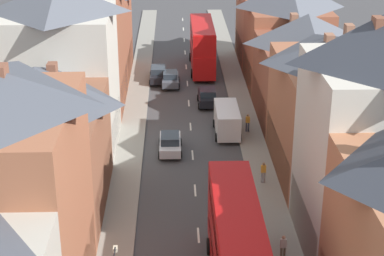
{
  "coord_description": "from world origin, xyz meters",
  "views": [
    {
      "loc": [
        -1.45,
        -10.83,
        21.91
      ],
      "look_at": [
        -0.06,
        35.59,
        2.54
      ],
      "focal_mm": 60.0,
      "sensor_mm": 36.0,
      "label": 1
    }
  ],
  "objects_px": {
    "car_parked_right_a": "(158,74)",
    "pedestrian_mid_right": "(263,171)",
    "delivery_van": "(227,120)",
    "pedestrian_mid_left": "(283,246)",
    "double_decker_bus_lead": "(202,45)",
    "pedestrian_far_left": "(248,122)",
    "car_near_silver": "(170,79)",
    "double_decker_bus_mid_street": "(236,244)",
    "car_near_blue": "(208,97)",
    "car_parked_left_a": "(170,143)"
  },
  "relations": [
    {
      "from": "double_decker_bus_lead",
      "to": "car_near_blue",
      "type": "bearing_deg",
      "value": -89.95
    },
    {
      "from": "double_decker_bus_mid_street",
      "to": "pedestrian_far_left",
      "type": "distance_m",
      "value": 22.09
    },
    {
      "from": "double_decker_bus_lead",
      "to": "car_parked_right_a",
      "type": "bearing_deg",
      "value": -139.98
    },
    {
      "from": "pedestrian_mid_left",
      "to": "pedestrian_mid_right",
      "type": "relative_size",
      "value": 1.0
    },
    {
      "from": "car_near_blue",
      "to": "car_parked_left_a",
      "type": "bearing_deg",
      "value": -108.38
    },
    {
      "from": "pedestrian_mid_left",
      "to": "pedestrian_far_left",
      "type": "distance_m",
      "value": 19.42
    },
    {
      "from": "car_parked_right_a",
      "to": "pedestrian_mid_right",
      "type": "height_order",
      "value": "pedestrian_mid_right"
    },
    {
      "from": "double_decker_bus_lead",
      "to": "delivery_van",
      "type": "distance_m",
      "value": 18.79
    },
    {
      "from": "car_near_blue",
      "to": "pedestrian_far_left",
      "type": "distance_m",
      "value": 7.68
    },
    {
      "from": "delivery_van",
      "to": "pedestrian_far_left",
      "type": "distance_m",
      "value": 1.85
    },
    {
      "from": "double_decker_bus_lead",
      "to": "car_parked_right_a",
      "type": "distance_m",
      "value": 6.68
    },
    {
      "from": "double_decker_bus_lead",
      "to": "pedestrian_mid_right",
      "type": "distance_m",
      "value": 28.37
    },
    {
      "from": "delivery_van",
      "to": "double_decker_bus_lead",
      "type": "bearing_deg",
      "value": 94.01
    },
    {
      "from": "car_near_silver",
      "to": "pedestrian_mid_left",
      "type": "distance_m",
      "value": 32.98
    },
    {
      "from": "car_near_silver",
      "to": "delivery_van",
      "type": "bearing_deg",
      "value": -69.39
    },
    {
      "from": "car_near_silver",
      "to": "pedestrian_far_left",
      "type": "xyz_separation_m",
      "value": [
        6.71,
        -12.87,
        0.23
      ]
    },
    {
      "from": "car_near_silver",
      "to": "delivery_van",
      "type": "xyz_separation_m",
      "value": [
        4.9,
        -13.03,
        0.53
      ]
    },
    {
      "from": "car_near_silver",
      "to": "car_parked_left_a",
      "type": "height_order",
      "value": "car_parked_left_a"
    },
    {
      "from": "pedestrian_mid_right",
      "to": "double_decker_bus_mid_street",
      "type": "bearing_deg",
      "value": -104.75
    },
    {
      "from": "car_parked_left_a",
      "to": "delivery_van",
      "type": "bearing_deg",
      "value": 36.74
    },
    {
      "from": "double_decker_bus_lead",
      "to": "double_decker_bus_mid_street",
      "type": "xyz_separation_m",
      "value": [
        0.0,
        -40.33,
        0.0
      ]
    },
    {
      "from": "car_near_blue",
      "to": "pedestrian_mid_right",
      "type": "height_order",
      "value": "pedestrian_mid_right"
    },
    {
      "from": "car_near_silver",
      "to": "car_parked_left_a",
      "type": "distance_m",
      "value": 16.69
    },
    {
      "from": "double_decker_bus_lead",
      "to": "delivery_van",
      "type": "bearing_deg",
      "value": -85.99
    },
    {
      "from": "pedestrian_mid_right",
      "to": "pedestrian_far_left",
      "type": "relative_size",
      "value": 1.0
    },
    {
      "from": "car_parked_left_a",
      "to": "car_parked_right_a",
      "type": "height_order",
      "value": "car_parked_right_a"
    },
    {
      "from": "pedestrian_far_left",
      "to": "car_near_silver",
      "type": "bearing_deg",
      "value": 117.54
    },
    {
      "from": "delivery_van",
      "to": "pedestrian_mid_left",
      "type": "relative_size",
      "value": 3.23
    },
    {
      "from": "double_decker_bus_lead",
      "to": "car_near_blue",
      "type": "height_order",
      "value": "double_decker_bus_lead"
    },
    {
      "from": "car_parked_right_a",
      "to": "double_decker_bus_lead",
      "type": "bearing_deg",
      "value": 40.02
    },
    {
      "from": "double_decker_bus_mid_street",
      "to": "car_parked_left_a",
      "type": "xyz_separation_m",
      "value": [
        -3.59,
        17.99,
        -2.01
      ]
    },
    {
      "from": "double_decker_bus_mid_street",
      "to": "car_near_blue",
      "type": "bearing_deg",
      "value": 89.98
    },
    {
      "from": "car_near_blue",
      "to": "pedestrian_mid_left",
      "type": "xyz_separation_m",
      "value": [
        3.06,
        -26.44,
        0.19
      ]
    },
    {
      "from": "double_decker_bus_mid_street",
      "to": "car_near_blue",
      "type": "relative_size",
      "value": 2.83
    },
    {
      "from": "double_decker_bus_mid_street",
      "to": "car_parked_right_a",
      "type": "distance_m",
      "value": 36.6
    },
    {
      "from": "double_decker_bus_mid_street",
      "to": "delivery_van",
      "type": "bearing_deg",
      "value": 86.54
    },
    {
      "from": "car_parked_left_a",
      "to": "car_near_silver",
      "type": "bearing_deg",
      "value": 90.0
    },
    {
      "from": "double_decker_bus_lead",
      "to": "pedestrian_mid_left",
      "type": "distance_m",
      "value": 38.12
    },
    {
      "from": "car_near_silver",
      "to": "car_parked_right_a",
      "type": "xyz_separation_m",
      "value": [
        -1.3,
        1.55,
        0.04
      ]
    },
    {
      "from": "car_near_silver",
      "to": "delivery_van",
      "type": "relative_size",
      "value": 0.79
    },
    {
      "from": "car_near_silver",
      "to": "car_parked_right_a",
      "type": "distance_m",
      "value": 2.02
    },
    {
      "from": "pedestrian_mid_right",
      "to": "pedestrian_far_left",
      "type": "height_order",
      "value": "same"
    },
    {
      "from": "delivery_van",
      "to": "pedestrian_mid_right",
      "type": "height_order",
      "value": "delivery_van"
    },
    {
      "from": "car_parked_left_a",
      "to": "pedestrian_mid_left",
      "type": "bearing_deg",
      "value": -66.88
    },
    {
      "from": "car_near_silver",
      "to": "delivery_van",
      "type": "distance_m",
      "value": 13.93
    },
    {
      "from": "car_near_silver",
      "to": "pedestrian_far_left",
      "type": "bearing_deg",
      "value": -62.46
    },
    {
      "from": "pedestrian_mid_left",
      "to": "pedestrian_far_left",
      "type": "relative_size",
      "value": 1.0
    },
    {
      "from": "double_decker_bus_mid_street",
      "to": "car_near_blue",
      "type": "height_order",
      "value": "double_decker_bus_mid_street"
    },
    {
      "from": "pedestrian_mid_right",
      "to": "car_near_blue",
      "type": "bearing_deg",
      "value": 100.9
    },
    {
      "from": "double_decker_bus_lead",
      "to": "pedestrian_mid_left",
      "type": "relative_size",
      "value": 6.71
    }
  ]
}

